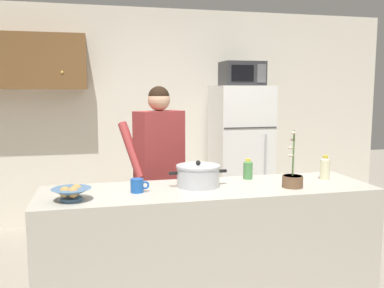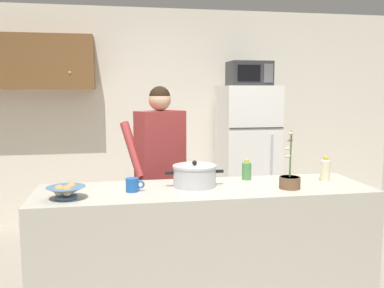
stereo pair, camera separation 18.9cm
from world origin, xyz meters
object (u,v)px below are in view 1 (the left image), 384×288
(microwave, at_px, (242,74))
(bread_bowl, at_px, (71,193))
(refrigerator, at_px, (240,156))
(coffee_mug, at_px, (137,186))
(bottle_mid_counter, at_px, (325,168))
(cooking_pot, at_px, (198,176))
(potted_orchid, at_px, (293,179))
(person_near_pot, at_px, (159,157))
(bottle_near_edge, at_px, (248,169))

(microwave, xyz_separation_m, bread_bowl, (-1.86, -1.97, -0.84))
(refrigerator, xyz_separation_m, coffee_mug, (-1.43, -1.87, 0.13))
(bottle_mid_counter, bearing_deg, cooking_pot, 179.85)
(refrigerator, bearing_deg, cooking_pot, -118.65)
(refrigerator, xyz_separation_m, potted_orchid, (-0.32, -1.98, 0.15))
(bread_bowl, bearing_deg, cooking_pot, 13.19)
(person_near_pot, height_order, cooking_pot, person_near_pot)
(person_near_pot, bearing_deg, bottle_near_edge, -39.58)
(microwave, distance_m, coffee_mug, 2.48)
(cooking_pot, distance_m, bottle_near_edge, 0.47)
(refrigerator, distance_m, cooking_pot, 2.04)
(person_near_pot, distance_m, bread_bowl, 1.13)
(bottle_mid_counter, height_order, potted_orchid, potted_orchid)
(person_near_pot, distance_m, coffee_mug, 0.81)
(person_near_pot, xyz_separation_m, bread_bowl, (-0.70, -0.89, -0.06))
(cooking_pot, bearing_deg, bottle_mid_counter, -0.15)
(person_near_pot, xyz_separation_m, cooking_pot, (0.19, -0.68, -0.04))
(refrigerator, distance_m, person_near_pot, 1.62)
(cooking_pot, height_order, bottle_near_edge, cooking_pot)
(bread_bowl, height_order, bottle_mid_counter, bottle_mid_counter)
(microwave, bearing_deg, bottle_near_edge, -108.20)
(coffee_mug, bearing_deg, bottle_near_edge, 14.82)
(bottle_mid_counter, bearing_deg, microwave, 91.85)
(refrigerator, xyz_separation_m, microwave, (0.00, -0.02, 0.98))
(microwave, xyz_separation_m, bottle_near_edge, (-0.53, -1.61, -0.81))
(coffee_mug, height_order, potted_orchid, potted_orchid)
(refrigerator, relative_size, bottle_near_edge, 10.33)
(refrigerator, height_order, bottle_mid_counter, refrigerator)
(person_near_pot, height_order, bottle_near_edge, person_near_pot)
(microwave, bearing_deg, person_near_pot, -136.96)
(refrigerator, relative_size, bottle_mid_counter, 8.70)
(person_near_pot, bearing_deg, coffee_mug, -109.38)
(refrigerator, distance_m, bread_bowl, 2.73)
(bread_bowl, relative_size, potted_orchid, 0.61)
(microwave, height_order, bottle_near_edge, microwave)
(bread_bowl, height_order, bottle_near_edge, bottle_near_edge)
(person_near_pot, xyz_separation_m, bottle_near_edge, (0.63, -0.52, -0.04))
(bread_bowl, xyz_separation_m, bottle_mid_counter, (1.92, 0.20, 0.04))
(microwave, height_order, bottle_mid_counter, microwave)
(person_near_pot, bearing_deg, refrigerator, 43.62)
(microwave, distance_m, person_near_pot, 1.77)
(cooking_pot, height_order, coffee_mug, cooking_pot)
(refrigerator, distance_m, microwave, 0.98)
(refrigerator, bearing_deg, bottle_near_edge, -107.97)
(bottle_mid_counter, bearing_deg, bread_bowl, -173.91)
(microwave, bearing_deg, refrigerator, 90.07)
(refrigerator, relative_size, coffee_mug, 12.77)
(coffee_mug, xyz_separation_m, bottle_mid_counter, (1.49, 0.08, 0.05))
(person_near_pot, height_order, bottle_mid_counter, person_near_pot)
(bottle_near_edge, bearing_deg, bread_bowl, -164.72)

